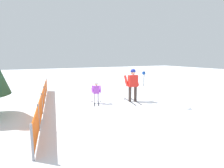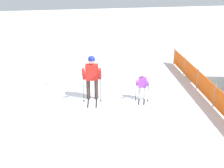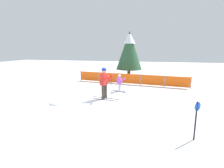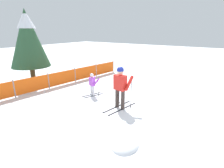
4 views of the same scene
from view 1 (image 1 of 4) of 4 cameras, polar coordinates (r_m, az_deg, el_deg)
name	(u,v)px [view 1 (image 1 of 4)]	position (r m, az deg, el deg)	size (l,w,h in m)	color
ground_plane	(133,100)	(9.89, 6.82, -5.26)	(60.00, 60.00, 0.00)	white
skier_adult	(133,82)	(9.44, 6.78, 0.62)	(1.72, 0.82, 1.78)	black
skier_child	(96,91)	(9.05, -5.14, -2.22)	(1.10, 0.63, 1.15)	black
safety_fence	(43,99)	(8.84, -21.60, -4.51)	(8.92, 1.26, 0.91)	gray
trail_marker	(144,77)	(14.78, 10.37, 2.36)	(0.21, 0.21, 1.23)	black
snow_mound	(182,108)	(9.04, 21.88, -7.20)	(0.89, 0.76, 0.36)	white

